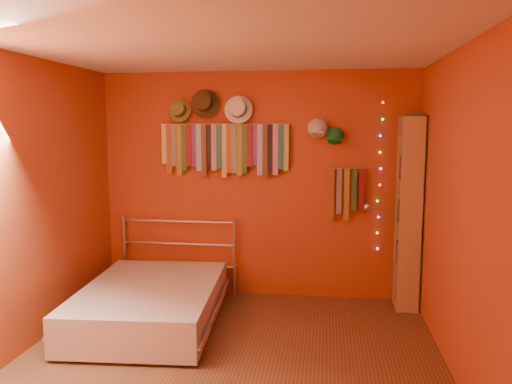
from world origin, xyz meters
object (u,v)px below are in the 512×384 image
at_px(tie_rack, 224,147).
at_px(reading_lamp, 367,207).
at_px(bookshelf, 413,213).
at_px(bed, 151,303).

relative_size(tie_rack, reading_lamp, 4.55).
distance_m(bookshelf, bed, 2.80).
relative_size(reading_lamp, bookshelf, 0.16).
bearing_deg(bed, tie_rack, 56.81).
distance_m(tie_rack, bookshelf, 2.12).
height_order(reading_lamp, bookshelf, bookshelf).
bearing_deg(bookshelf, bed, -162.47).
bearing_deg(tie_rack, reading_lamp, -6.67).
xyz_separation_m(tie_rack, reading_lamp, (1.54, -0.18, -0.60)).
bearing_deg(reading_lamp, bed, -159.44).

